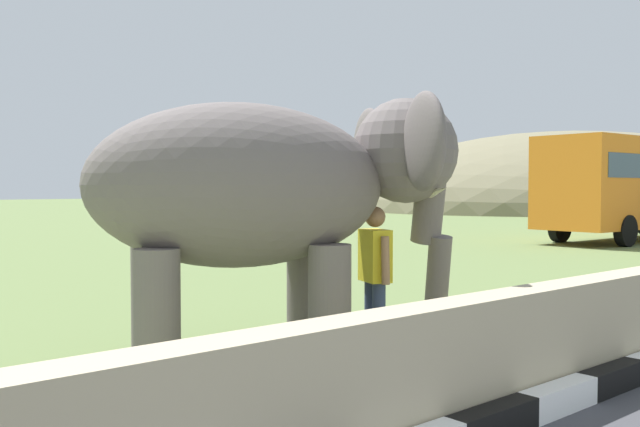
# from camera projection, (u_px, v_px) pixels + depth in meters

# --- Properties ---
(barrier_parapet) EXTENTS (28.00, 0.36, 1.00)m
(barrier_parapet) POSITION_uv_depth(u_px,v_px,m) (470.00, 362.00, 5.44)
(barrier_parapet) COLOR tan
(barrier_parapet) RESTS_ON ground_plane
(elephant) EXTENTS (4.03, 3.24, 2.85)m
(elephant) POSITION_uv_depth(u_px,v_px,m) (273.00, 189.00, 7.27)
(elephant) COLOR #685E5C
(elephant) RESTS_ON ground_plane
(person_handler) EXTENTS (0.36, 0.64, 1.66)m
(person_handler) POSITION_uv_depth(u_px,v_px,m) (375.00, 272.00, 7.74)
(person_handler) COLOR navy
(person_handler) RESTS_ON ground_plane
(bus_orange) EXTENTS (9.50, 2.77, 3.50)m
(bus_orange) POSITION_uv_depth(u_px,v_px,m) (637.00, 181.00, 24.54)
(bus_orange) COLOR orange
(bus_orange) RESTS_ON ground_plane
(hill_east) EXTENTS (43.63, 34.90, 13.44)m
(hill_east) POSITION_uv_depth(u_px,v_px,m) (572.00, 208.00, 62.05)
(hill_east) COLOR #746E52
(hill_east) RESTS_ON ground_plane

